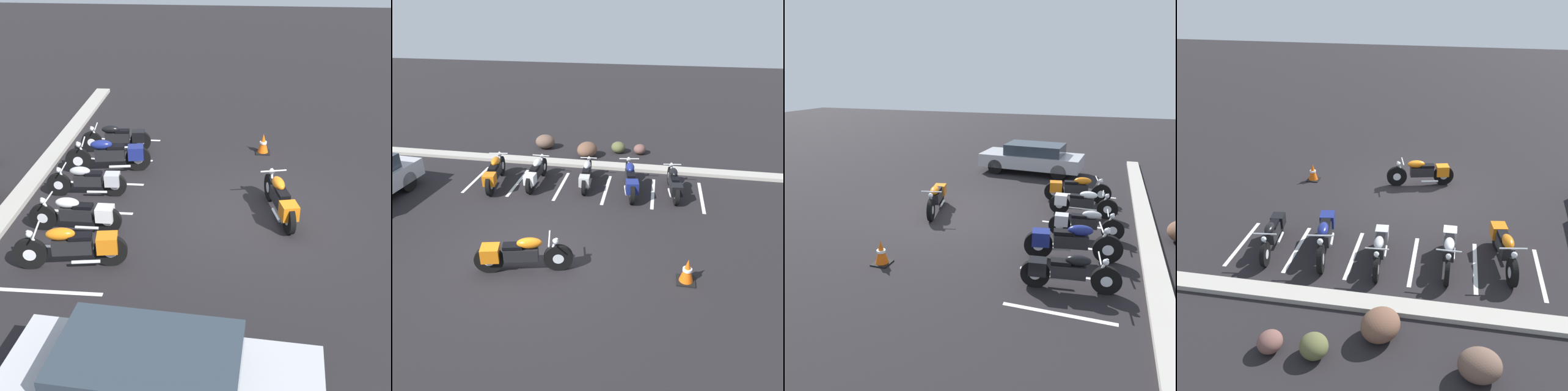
% 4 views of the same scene
% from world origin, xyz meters
% --- Properties ---
extents(ground, '(60.00, 60.00, 0.00)m').
position_xyz_m(ground, '(0.00, 0.00, 0.00)').
color(ground, black).
extents(motorcycle_orange_featured, '(2.16, 0.82, 0.86)m').
position_xyz_m(motorcycle_orange_featured, '(-0.09, -0.59, 0.46)').
color(motorcycle_orange_featured, black).
rests_on(motorcycle_orange_featured, ground).
extents(parked_bike_0, '(0.72, 2.21, 0.87)m').
position_xyz_m(parked_bike_0, '(-2.35, 3.49, 0.47)').
color(parked_bike_0, black).
rests_on(parked_bike_0, ground).
extents(parked_bike_1, '(0.57, 2.04, 0.80)m').
position_xyz_m(parked_bike_1, '(-1.05, 3.77, 0.43)').
color(parked_bike_1, black).
rests_on(parked_bike_1, ground).
extents(parked_bike_2, '(0.55, 1.96, 0.77)m').
position_xyz_m(parked_bike_2, '(0.60, 3.96, 0.41)').
color(parked_bike_2, black).
rests_on(parked_bike_2, ground).
extents(parked_bike_3, '(0.75, 2.25, 0.89)m').
position_xyz_m(parked_bike_3, '(2.04, 3.74, 0.47)').
color(parked_bike_3, black).
rests_on(parked_bike_3, ground).
extents(parked_bike_4, '(0.61, 2.00, 0.79)m').
position_xyz_m(parked_bike_4, '(3.38, 3.83, 0.42)').
color(parked_bike_4, black).
rests_on(parked_bike_4, ground).
extents(concrete_curb, '(18.00, 0.50, 0.12)m').
position_xyz_m(concrete_curb, '(0.00, 5.66, 0.06)').
color(concrete_curb, '#A8A399').
rests_on(concrete_curb, ground).
extents(landscape_rock_0, '(1.03, 1.08, 0.60)m').
position_xyz_m(landscape_rock_0, '(0.16, 6.51, 0.30)').
color(landscape_rock_0, brown).
rests_on(landscape_rock_0, ground).
extents(landscape_rock_1, '(0.73, 0.75, 0.45)m').
position_xyz_m(landscape_rock_1, '(1.29, 7.20, 0.22)').
color(landscape_rock_1, brown).
rests_on(landscape_rock_1, ground).
extents(landscape_rock_2, '(0.85, 0.77, 0.57)m').
position_xyz_m(landscape_rock_2, '(-1.70, 7.17, 0.28)').
color(landscape_rock_2, brown).
rests_on(landscape_rock_2, ground).
extents(landscape_rock_3, '(0.53, 0.58, 0.39)m').
position_xyz_m(landscape_rock_3, '(2.14, 7.22, 0.19)').
color(landscape_rock_3, brown).
rests_on(landscape_rock_3, ground).
extents(traffic_cone, '(0.40, 0.40, 0.58)m').
position_xyz_m(traffic_cone, '(3.60, -0.30, 0.27)').
color(traffic_cone, black).
rests_on(traffic_cone, ground).
extents(stall_line_0, '(0.10, 2.10, 0.00)m').
position_xyz_m(stall_line_0, '(-3.21, 3.84, 0.00)').
color(stall_line_0, white).
rests_on(stall_line_0, ground).
extents(stall_line_1, '(0.10, 2.10, 0.00)m').
position_xyz_m(stall_line_1, '(-1.71, 3.84, 0.00)').
color(stall_line_1, white).
rests_on(stall_line_1, ground).
extents(stall_line_2, '(0.10, 2.10, 0.00)m').
position_xyz_m(stall_line_2, '(-0.22, 3.84, 0.00)').
color(stall_line_2, white).
rests_on(stall_line_2, ground).
extents(stall_line_3, '(0.10, 2.10, 0.00)m').
position_xyz_m(stall_line_3, '(1.27, 3.84, 0.00)').
color(stall_line_3, white).
rests_on(stall_line_3, ground).
extents(stall_line_4, '(0.10, 2.10, 0.00)m').
position_xyz_m(stall_line_4, '(2.77, 3.84, 0.00)').
color(stall_line_4, white).
rests_on(stall_line_4, ground).
extents(stall_line_5, '(0.10, 2.10, 0.00)m').
position_xyz_m(stall_line_5, '(4.26, 3.84, 0.00)').
color(stall_line_5, white).
rests_on(stall_line_5, ground).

